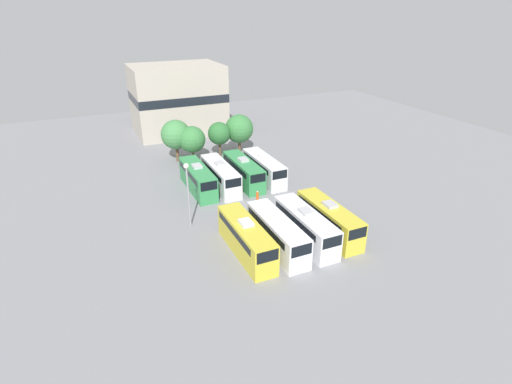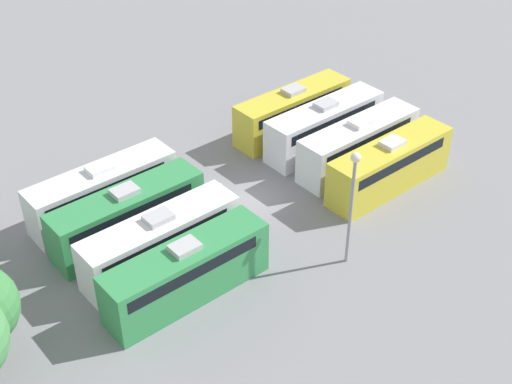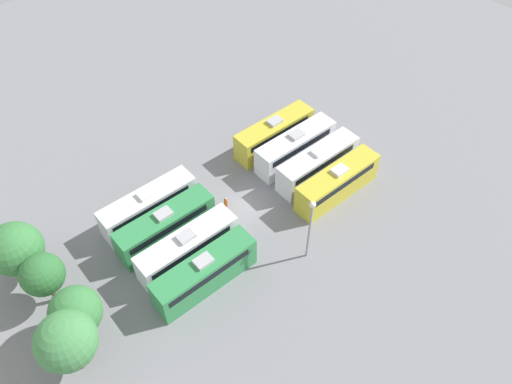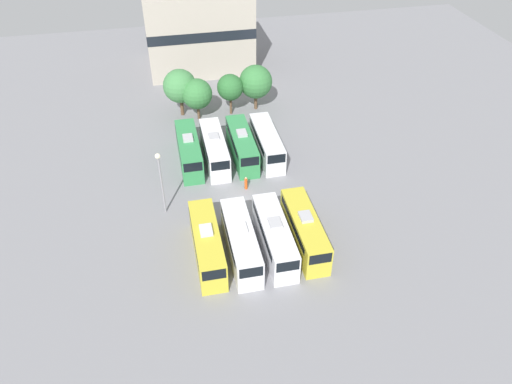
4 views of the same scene
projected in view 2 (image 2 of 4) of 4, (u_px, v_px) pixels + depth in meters
The scene contains 11 objects.
ground_plane at pixel (250, 200), 48.60m from camera, with size 117.51×117.51×0.00m, color gray.
bus_0 at pixel (390, 164), 48.78m from camera, with size 2.54×10.06×3.75m.
bus_1 at pixel (358, 143), 51.08m from camera, with size 2.54×10.06×3.75m.
bus_2 at pixel (324, 125), 53.21m from camera, with size 2.54×10.06×3.75m.
bus_3 at pixel (293, 110), 55.07m from camera, with size 2.54×10.06×3.75m.
bus_4 at pixel (186, 271), 39.84m from camera, with size 2.54×10.06×3.75m.
bus_5 at pixel (160, 241), 42.02m from camera, with size 2.54×10.06×3.75m.
bus_6 at pixel (127, 214), 44.17m from camera, with size 2.54×10.06×3.75m.
bus_7 at pixel (103, 191), 46.23m from camera, with size 2.54×10.06×3.75m.
worker_person at pixel (221, 194), 47.79m from camera, with size 0.36×0.36×1.67m.
light_pole at pixel (353, 190), 40.37m from camera, with size 0.60×0.60×7.76m.
Camera 2 is at (-30.42, 25.02, 28.48)m, focal length 50.00 mm.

